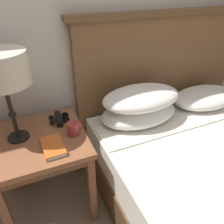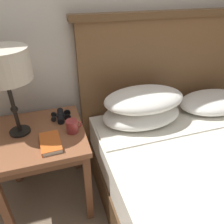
{
  "view_description": "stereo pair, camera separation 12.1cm",
  "coord_description": "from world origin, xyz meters",
  "px_view_note": "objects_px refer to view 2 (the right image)",
  "views": [
    {
      "loc": [
        -0.54,
        -0.47,
        1.48
      ],
      "look_at": [
        -0.06,
        0.66,
        0.73
      ],
      "focal_mm": 35.0,
      "sensor_mm": 36.0,
      "label": 1
    },
    {
      "loc": [
        -0.43,
        -0.51,
        1.48
      ],
      "look_at": [
        -0.06,
        0.66,
        0.73
      ],
      "focal_mm": 35.0,
      "sensor_mm": 36.0,
      "label": 2
    }
  ],
  "objects_px": {
    "nightstand": "(40,143)",
    "binoculars_pair": "(61,116)",
    "table_lamp": "(3,67)",
    "book_on_nightstand": "(50,143)",
    "bed": "(218,186)",
    "coffee_mug": "(72,126)"
  },
  "relations": [
    {
      "from": "bed",
      "to": "binoculars_pair",
      "type": "bearing_deg",
      "value": 144.74
    },
    {
      "from": "nightstand",
      "to": "book_on_nightstand",
      "type": "height_order",
      "value": "book_on_nightstand"
    },
    {
      "from": "nightstand",
      "to": "table_lamp",
      "type": "bearing_deg",
      "value": 156.87
    },
    {
      "from": "nightstand",
      "to": "table_lamp",
      "type": "relative_size",
      "value": 1.16
    },
    {
      "from": "book_on_nightstand",
      "to": "binoculars_pair",
      "type": "height_order",
      "value": "binoculars_pair"
    },
    {
      "from": "nightstand",
      "to": "binoculars_pair",
      "type": "distance_m",
      "value": 0.23
    },
    {
      "from": "book_on_nightstand",
      "to": "binoculars_pair",
      "type": "distance_m",
      "value": 0.29
    },
    {
      "from": "nightstand",
      "to": "bed",
      "type": "distance_m",
      "value": 1.2
    },
    {
      "from": "table_lamp",
      "to": "bed",
      "type": "bearing_deg",
      "value": -25.37
    },
    {
      "from": "bed",
      "to": "nightstand",
      "type": "bearing_deg",
      "value": 154.41
    },
    {
      "from": "nightstand",
      "to": "bed",
      "type": "relative_size",
      "value": 0.35
    },
    {
      "from": "nightstand",
      "to": "book_on_nightstand",
      "type": "relative_size",
      "value": 3.02
    },
    {
      "from": "table_lamp",
      "to": "binoculars_pair",
      "type": "relative_size",
      "value": 3.35
    },
    {
      "from": "book_on_nightstand",
      "to": "binoculars_pair",
      "type": "bearing_deg",
      "value": 71.06
    },
    {
      "from": "nightstand",
      "to": "coffee_mug",
      "type": "height_order",
      "value": "coffee_mug"
    },
    {
      "from": "nightstand",
      "to": "bed",
      "type": "bearing_deg",
      "value": -25.59
    },
    {
      "from": "bed",
      "to": "binoculars_pair",
      "type": "xyz_separation_m",
      "value": [
        -0.91,
        0.64,
        0.33
      ]
    },
    {
      "from": "binoculars_pair",
      "to": "coffee_mug",
      "type": "bearing_deg",
      "value": -72.9
    },
    {
      "from": "nightstand",
      "to": "binoculars_pair",
      "type": "height_order",
      "value": "binoculars_pair"
    },
    {
      "from": "binoculars_pair",
      "to": "coffee_mug",
      "type": "distance_m",
      "value": 0.19
    },
    {
      "from": "table_lamp",
      "to": "nightstand",
      "type": "bearing_deg",
      "value": -23.13
    },
    {
      "from": "table_lamp",
      "to": "binoculars_pair",
      "type": "height_order",
      "value": "table_lamp"
    }
  ]
}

